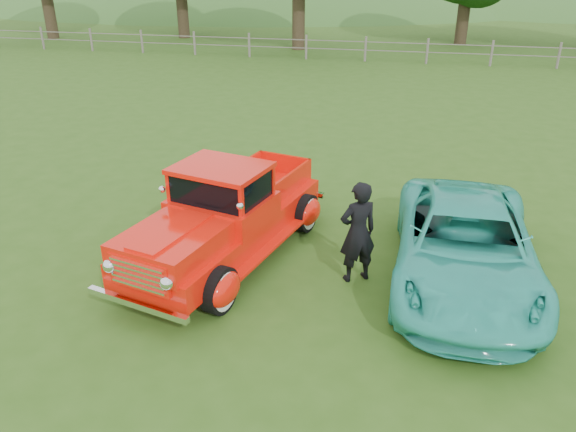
# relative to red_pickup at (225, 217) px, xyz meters

# --- Properties ---
(ground) EXTENTS (140.00, 140.00, 0.00)m
(ground) POSITION_rel_red_pickup_xyz_m (0.67, -1.63, -0.80)
(ground) COLOR #2C5115
(ground) RESTS_ON ground
(distant_hills) EXTENTS (116.00, 60.00, 18.00)m
(distant_hills) POSITION_rel_red_pickup_xyz_m (-3.42, 57.83, -5.34)
(distant_hills) COLOR #2C5F23
(distant_hills) RESTS_ON ground
(fence_line) EXTENTS (48.00, 0.12, 1.20)m
(fence_line) POSITION_rel_red_pickup_xyz_m (0.67, 20.37, -0.19)
(fence_line) COLOR #6B645B
(fence_line) RESTS_ON ground
(red_pickup) EXTENTS (3.10, 5.26, 1.78)m
(red_pickup) POSITION_rel_red_pickup_xyz_m (0.00, 0.00, 0.00)
(red_pickup) COLOR black
(red_pickup) RESTS_ON ground
(teal_sedan) EXTENTS (2.28, 4.89, 1.35)m
(teal_sedan) POSITION_rel_red_pickup_xyz_m (4.12, 0.01, -0.12)
(teal_sedan) COLOR #2CB39F
(teal_sedan) RESTS_ON ground
(man) EXTENTS (0.77, 0.70, 1.78)m
(man) POSITION_rel_red_pickup_xyz_m (2.38, -0.29, 0.09)
(man) COLOR black
(man) RESTS_ON ground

